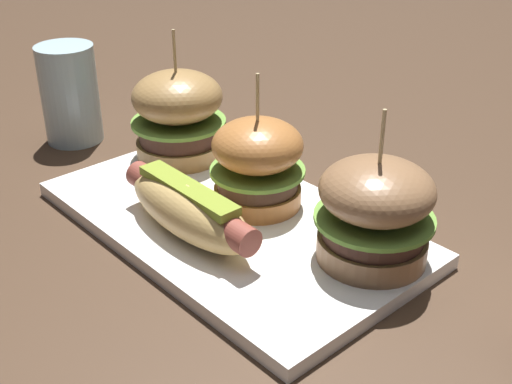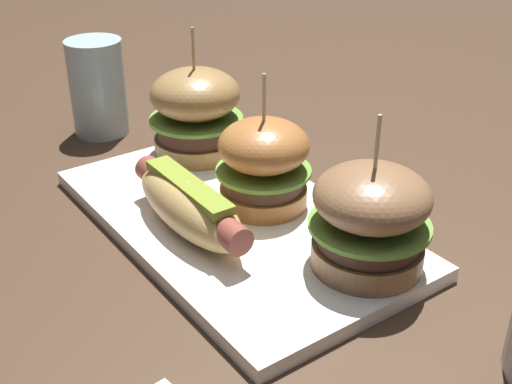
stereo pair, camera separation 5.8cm
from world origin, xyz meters
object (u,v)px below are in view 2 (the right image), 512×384
at_px(platter_main, 234,221).
at_px(slider_center, 266,165).
at_px(slider_right, 370,218).
at_px(slider_left, 196,112).
at_px(water_glass, 98,87).
at_px(hot_dog, 187,203).

distance_m(platter_main, slider_center, 0.06).
bearing_deg(slider_right, slider_left, 179.81).
xyz_separation_m(slider_right, water_glass, (-0.42, -0.05, -0.00)).
bearing_deg(slider_right, platter_main, -161.98).
xyz_separation_m(platter_main, slider_center, (0.00, 0.03, 0.05)).
height_order(hot_dog, slider_center, slider_center).
height_order(slider_left, slider_right, slider_left).
bearing_deg(platter_main, slider_center, 83.08).
height_order(platter_main, hot_dog, hot_dog).
relative_size(platter_main, slider_right, 2.72).
bearing_deg(slider_right, water_glass, -173.43).
xyz_separation_m(slider_left, slider_right, (0.27, -0.00, -0.00)).
height_order(platter_main, water_glass, water_glass).
height_order(slider_left, slider_center, slider_left).
xyz_separation_m(platter_main, slider_left, (-0.14, 0.04, 0.06)).
relative_size(slider_left, slider_center, 1.08).
height_order(platter_main, slider_left, slider_left).
bearing_deg(hot_dog, slider_right, 33.30).
distance_m(slider_left, slider_right, 0.27).
bearing_deg(slider_center, platter_main, -96.92).
relative_size(slider_right, water_glass, 1.15).
distance_m(slider_left, water_glass, 0.16).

